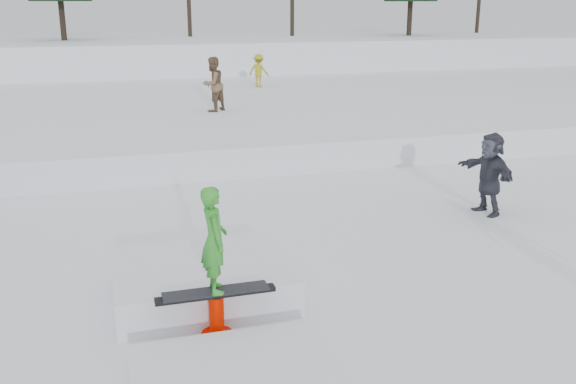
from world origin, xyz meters
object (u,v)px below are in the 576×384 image
object	(u,v)px
walker_olive	(213,84)
walker_ygreen	(259,71)
jib_rail_feature	(209,298)
spectator_dark	(490,174)

from	to	relation	value
walker_olive	walker_ygreen	world-z (taller)	walker_olive
walker_olive	jib_rail_feature	xyz separation A→B (m)	(-2.48, -13.15, -1.40)
walker_ygreen	spectator_dark	distance (m)	16.04
walker_ygreen	jib_rail_feature	world-z (taller)	walker_ygreen
spectator_dark	jib_rail_feature	world-z (taller)	jib_rail_feature
walker_ygreen	spectator_dark	bearing A→B (deg)	130.16
walker_ygreen	spectator_dark	xyz separation A→B (m)	(0.96, -16.00, -0.62)
walker_olive	walker_ygreen	bearing A→B (deg)	-155.63
walker_ygreen	spectator_dark	world-z (taller)	walker_ygreen
walker_olive	spectator_dark	bearing A→B (deg)	73.54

